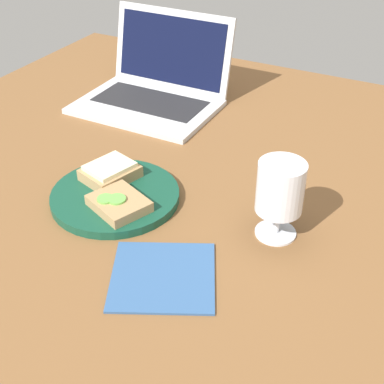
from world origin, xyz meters
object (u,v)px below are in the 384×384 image
sandwich_with_cheese (110,172)px  napkin (163,276)px  plate (115,196)px  laptop (156,85)px  sandwich_with_cucumber (119,203)px  wine_glass (280,192)px

sandwich_with_cheese → napkin: size_ratio=0.73×
sandwich_with_cheese → plate: bearing=-46.7°
laptop → napkin: (32.42, -52.78, -4.11)cm
plate → napkin: (17.68, -13.43, -0.59)cm
sandwich_with_cucumber → sandwich_with_cheese: size_ratio=1.04×
wine_glass → napkin: wine_glass is taller
plate → sandwich_with_cheese: bearing=133.3°
wine_glass → napkin: (-11.32, -17.58, -8.20)cm
wine_glass → sandwich_with_cucumber: bearing=-163.3°
wine_glass → laptop: size_ratio=0.42×
sandwich_with_cheese → laptop: size_ratio=0.35×
laptop → sandwich_with_cucumber: bearing=-67.2°
sandwich_with_cheese → wine_glass: size_ratio=0.84×
sandwich_with_cucumber → wine_glass: 27.47cm
sandwich_with_cucumber → sandwich_with_cheese: 9.71cm
sandwich_with_cheese → sandwich_with_cucumber: bearing=-47.0°
plate → sandwich_with_cucumber: 5.16cm
wine_glass → napkin: size_ratio=0.87×
sandwich_with_cheese → napkin: (21.01, -16.96, -2.79)cm
wine_glass → laptop: (-43.73, 35.20, -4.09)cm
sandwich_with_cheese → laptop: laptop is taller
wine_glass → sandwich_with_cheese: bearing=-178.9°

